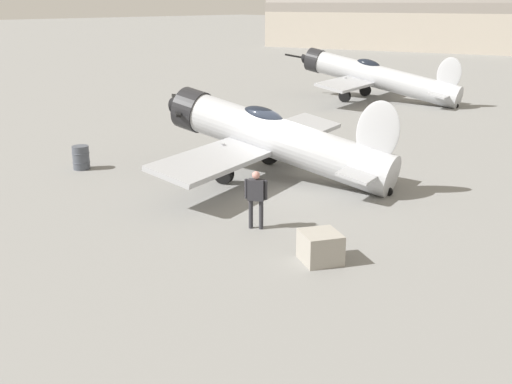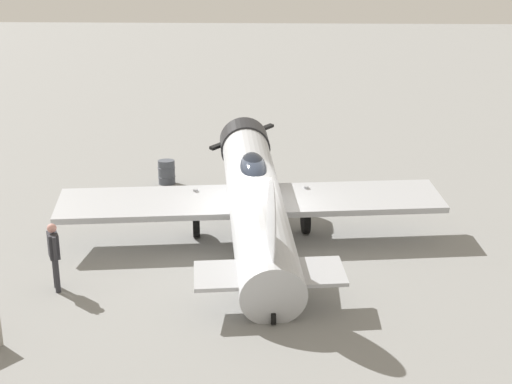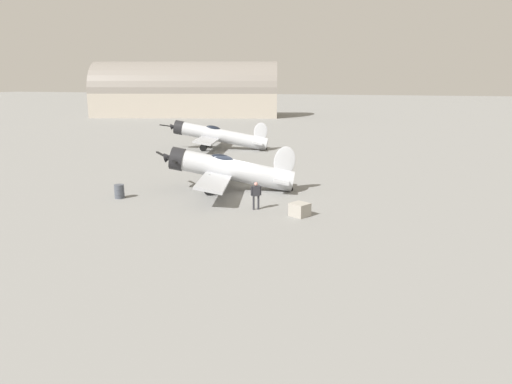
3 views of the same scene
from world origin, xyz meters
name	(u,v)px [view 3 (image 3 of 3)]	position (x,y,z in m)	size (l,w,h in m)	color
ground_plane	(234,190)	(0.00, 0.00, 0.00)	(400.00, 400.00, 0.00)	gray
airplane_foreground	(227,169)	(0.10, -0.47, 1.51)	(11.21, 10.38, 3.40)	#B7BABF
airplane_mid_apron	(218,135)	(-18.47, -8.12, 1.57)	(10.72, 12.04, 3.33)	#B7BABF
ground_crew_mechanic	(256,193)	(4.53, 2.91, 1.03)	(0.44, 0.58, 1.71)	#2D2D33
equipment_crate	(300,210)	(5.17, 5.74, 0.39)	(1.30, 1.32, 0.77)	#9E998E
fuel_drum	(119,191)	(4.31, -6.66, 0.46)	(0.68, 0.68, 0.92)	#474C56
distant_hangar	(187,96)	(-61.75, -31.05, 4.13)	(21.38, 39.44, 12.64)	#ADA393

